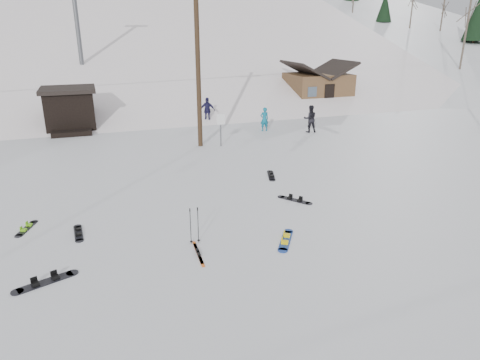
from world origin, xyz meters
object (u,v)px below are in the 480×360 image
object	(u,v)px
cabin	(318,88)
hero_snowboard	(286,240)
hero_skis	(198,253)
utility_pole	(198,61)

from	to	relation	value
cabin	hero_snowboard	distance (m)	25.93
cabin	hero_snowboard	size ratio (longest dim) A/B	3.79
cabin	hero_skis	xyz separation A→B (m)	(-16.15, -22.09, -1.46)
hero_snowboard	cabin	bearing A→B (deg)	1.75
cabin	hero_snowboard	world-z (taller)	cabin
cabin	hero_skis	world-z (taller)	cabin
cabin	hero_snowboard	bearing A→B (deg)	-121.00
utility_pole	cabin	xyz separation A→B (m)	(13.00, 10.00, -3.20)
cabin	hero_skis	size ratio (longest dim) A/B	3.42
utility_pole	hero_snowboard	xyz separation A→B (m)	(-0.33, -12.19, -4.65)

